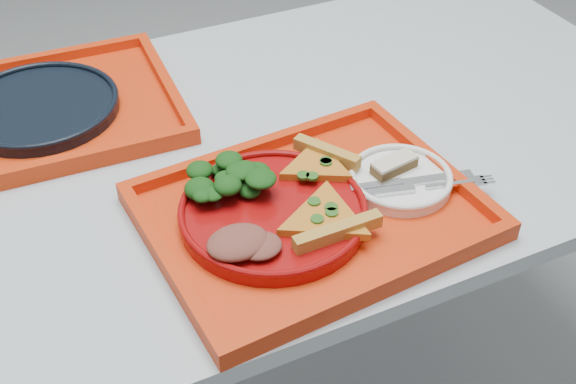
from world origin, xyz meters
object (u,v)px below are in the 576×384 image
object	(u,v)px
tray_main	(312,215)
tray_far	(42,115)
dessert_bar	(394,165)
navy_plate	(40,108)
dinner_plate	(273,214)

from	to	relation	value
tray_main	tray_far	size ratio (longest dim) A/B	1.00
dessert_bar	navy_plate	bearing A→B (deg)	128.46
dessert_bar	dinner_plate	bearing A→B (deg)	173.24
tray_far	dinner_plate	world-z (taller)	dinner_plate
tray_main	dessert_bar	distance (m)	0.15
tray_main	dinner_plate	bearing A→B (deg)	165.53
tray_main	dinner_plate	size ratio (longest dim) A/B	1.73
dessert_bar	tray_far	bearing A→B (deg)	128.46
dinner_plate	navy_plate	world-z (taller)	dinner_plate
tray_main	dinner_plate	distance (m)	0.06
dinner_plate	tray_far	bearing A→B (deg)	120.58
tray_main	dinner_plate	xyz separation A→B (m)	(-0.06, 0.01, 0.02)
tray_far	navy_plate	distance (m)	0.01
dinner_plate	dessert_bar	size ratio (longest dim) A/B	3.53
tray_far	dessert_bar	xyz separation A→B (m)	(0.44, -0.40, 0.03)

